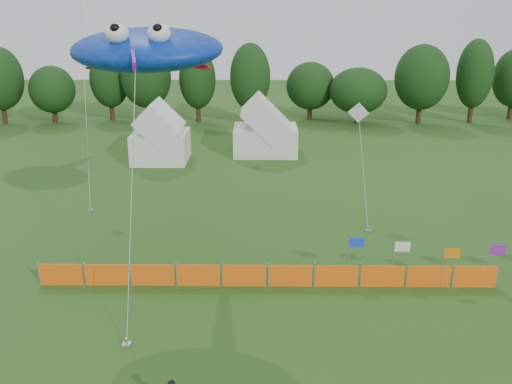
{
  "coord_description": "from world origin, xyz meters",
  "views": [
    {
      "loc": [
        0.21,
        -13.74,
        11.72
      ],
      "look_at": [
        0.0,
        6.0,
        5.2
      ],
      "focal_mm": 40.0,
      "sensor_mm": 36.0,
      "label": 1
    }
  ],
  "objects_px": {
    "tent_right": "(265,131)",
    "barrier_fence": "(267,276)",
    "tent_left": "(160,137)",
    "stingray_kite": "(149,49)"
  },
  "relations": [
    {
      "from": "tent_right",
      "to": "barrier_fence",
      "type": "distance_m",
      "value": 23.3
    },
    {
      "from": "tent_left",
      "to": "barrier_fence",
      "type": "bearing_deg",
      "value": -68.73
    },
    {
      "from": "tent_left",
      "to": "tent_right",
      "type": "relative_size",
      "value": 0.82
    },
    {
      "from": "tent_left",
      "to": "tent_right",
      "type": "distance_m",
      "value": 8.51
    },
    {
      "from": "tent_right",
      "to": "stingray_kite",
      "type": "bearing_deg",
      "value": -102.58
    },
    {
      "from": "stingray_kite",
      "to": "tent_right",
      "type": "bearing_deg",
      "value": 77.42
    },
    {
      "from": "tent_left",
      "to": "stingray_kite",
      "type": "bearing_deg",
      "value": -80.4
    },
    {
      "from": "barrier_fence",
      "to": "stingray_kite",
      "type": "xyz_separation_m",
      "value": [
        -4.85,
        1.39,
        9.48
      ]
    },
    {
      "from": "tent_left",
      "to": "tent_right",
      "type": "bearing_deg",
      "value": 15.81
    },
    {
      "from": "tent_left",
      "to": "barrier_fence",
      "type": "xyz_separation_m",
      "value": [
        8.15,
        -20.94,
        -1.4
      ]
    }
  ]
}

